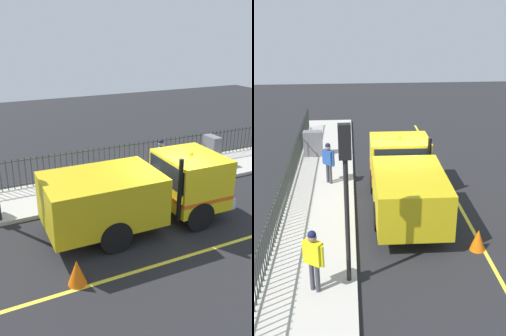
{
  "view_description": "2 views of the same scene",
  "coord_description": "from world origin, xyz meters",
  "views": [
    {
      "loc": [
        -8.75,
        5.68,
        5.81
      ],
      "look_at": [
        1.62,
        0.81,
        1.36
      ],
      "focal_mm": 37.59,
      "sensor_mm": 36.0,
      "label": 1
    },
    {
      "loc": [
        1.88,
        14.18,
        6.97
      ],
      "look_at": [
        0.82,
        0.11,
        1.27
      ],
      "focal_mm": 44.2,
      "sensor_mm": 36.0,
      "label": 2
    }
  ],
  "objects": [
    {
      "name": "ground_plane",
      "position": [
        0.0,
        0.0,
        0.0
      ],
      "size": [
        47.71,
        47.71,
        0.0
      ],
      "primitive_type": "plane",
      "color": "#232326",
      "rests_on": "ground"
    },
    {
      "name": "sidewalk_slab",
      "position": [
        3.12,
        0.0,
        0.07
      ],
      "size": [
        2.62,
        21.69,
        0.14
      ],
      "primitive_type": "cube",
      "color": "#B7B2A8",
      "rests_on": "ground"
    },
    {
      "name": "lane_marking",
      "position": [
        -2.05,
        0.0,
        0.0
      ],
      "size": [
        0.12,
        19.52,
        0.01
      ],
      "primitive_type": "cube",
      "color": "yellow",
      "rests_on": "ground"
    },
    {
      "name": "work_truck",
      "position": [
        0.01,
        0.87,
        1.25
      ],
      "size": [
        2.35,
        5.93,
        2.45
      ],
      "rotation": [
        0.0,
        0.0,
        3.13
      ],
      "color": "yellow",
      "rests_on": "ground"
    },
    {
      "name": "worker_standing",
      "position": [
        2.78,
        -1.26,
        1.17
      ],
      "size": [
        0.49,
        0.49,
        1.69
      ],
      "rotation": [
        0.0,
        0.0,
        2.36
      ],
      "color": "#264C99",
      "rests_on": "sidewalk_slab"
    },
    {
      "name": "iron_fence",
      "position": [
        4.26,
        0.0,
        0.76
      ],
      "size": [
        0.04,
        18.47,
        1.23
      ],
      "color": "#2D332D",
      "rests_on": "sidewalk_slab"
    },
    {
      "name": "utility_cabinet",
      "position": [
        3.65,
        -4.54,
        0.74
      ],
      "size": [
        0.87,
        0.45,
        1.2
      ],
      "primitive_type": "cube",
      "color": "slate",
      "rests_on": "sidewalk_slab"
    },
    {
      "name": "traffic_cone",
      "position": [
        -1.85,
        3.76,
        0.34
      ],
      "size": [
        0.47,
        0.47,
        0.68
      ],
      "primitive_type": "cone",
      "color": "orange",
      "rests_on": "ground"
    }
  ]
}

